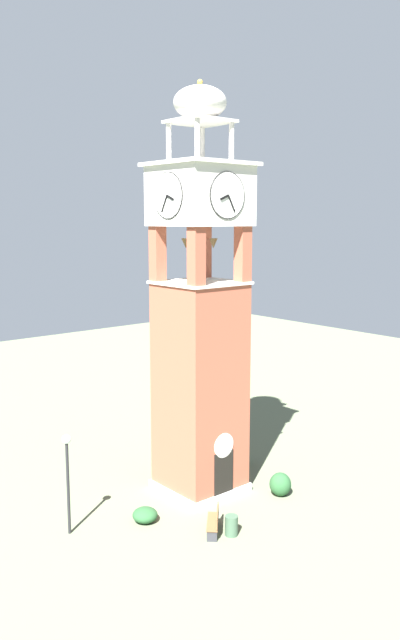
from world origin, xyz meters
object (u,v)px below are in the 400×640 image
at_px(clock_tower, 200,330).
at_px(lamp_post, 67,466).
at_px(park_bench, 214,521).
at_px(trash_bin, 231,525).

xyz_separation_m(clock_tower, lamp_post, (-6.65, 0.19, -4.65)).
distance_m(clock_tower, park_bench, 8.11).
bearing_deg(trash_bin, lamp_post, 138.27).
bearing_deg(clock_tower, park_bench, -122.58).
xyz_separation_m(park_bench, lamp_post, (-4.42, 3.68, 2.33)).
distance_m(park_bench, lamp_post, 6.20).
bearing_deg(park_bench, lamp_post, 140.18).
bearing_deg(lamp_post, clock_tower, -1.61).
relative_size(clock_tower, trash_bin, 22.64).
height_order(clock_tower, park_bench, clock_tower).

